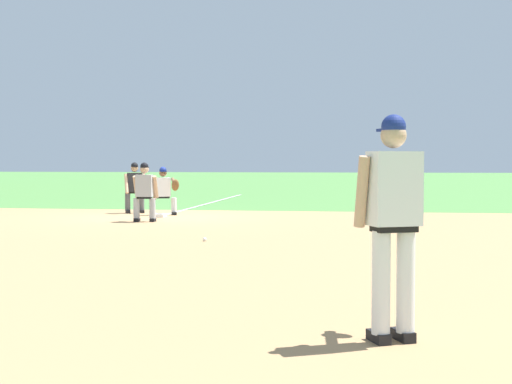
{
  "coord_description": "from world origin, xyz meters",
  "views": [
    {
      "loc": [
        -18.34,
        -5.4,
        1.48
      ],
      "look_at": [
        -8.74,
        -3.95,
        1.06
      ],
      "focal_mm": 50.0,
      "sensor_mm": 36.0,
      "label": 1
    }
  ],
  "objects": [
    {
      "name": "infield_dirt_patch",
      "position": [
        -6.24,
        -2.82,
        0.0
      ],
      "size": [
        18.0,
        18.0,
        0.01
      ],
      "primitive_type": "cube",
      "color": "tan",
      "rests_on": "ground"
    },
    {
      "name": "pitcher",
      "position": [
        -12.44,
        -5.64,
        1.06
      ],
      "size": [
        0.82,
        0.59,
        1.86
      ],
      "color": "black",
      "rests_on": "ground"
    },
    {
      "name": "foul_line_stripe",
      "position": [
        6.46,
        0.0,
        0.01
      ],
      "size": [
        12.91,
        0.1,
        0.0
      ],
      "primitive_type": "cube",
      "color": "white",
      "rests_on": "ground"
    },
    {
      "name": "baseball",
      "position": [
        -5.47,
        -2.5,
        0.04
      ],
      "size": [
        0.07,
        0.07,
        0.07
      ],
      "primitive_type": "sphere",
      "color": "white",
      "rests_on": "ground"
    },
    {
      "name": "baserunner",
      "position": [
        -1.49,
        -0.09,
        0.79
      ],
      "size": [
        0.46,
        0.61,
        1.46
      ],
      "color": "black",
      "rests_on": "ground"
    },
    {
      "name": "ground_plane",
      "position": [
        0.0,
        0.0,
        0.0
      ],
      "size": [
        160.0,
        160.0,
        0.0
      ],
      "primitive_type": "plane",
      "color": "#518942"
    },
    {
      "name": "first_base_bag",
      "position": [
        0.0,
        0.0,
        0.04
      ],
      "size": [
        0.38,
        0.38,
        0.09
      ],
      "primitive_type": "cube",
      "color": "white",
      "rests_on": "ground"
    },
    {
      "name": "first_baseman",
      "position": [
        0.6,
        0.01,
        0.73
      ],
      "size": [
        0.84,
        0.98,
        1.34
      ],
      "color": "black",
      "rests_on": "ground"
    },
    {
      "name": "umpire",
      "position": [
        1.3,
        1.08,
        0.79
      ],
      "size": [
        0.6,
        0.67,
        1.46
      ],
      "color": "black",
      "rests_on": "ground"
    }
  ]
}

